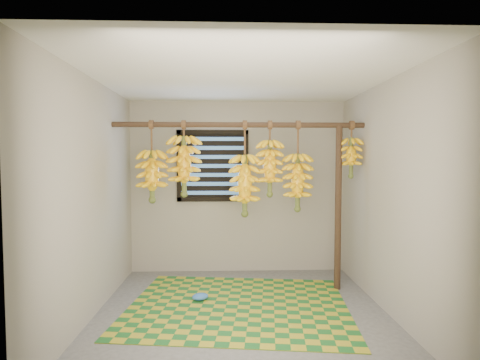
{
  "coord_description": "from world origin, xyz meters",
  "views": [
    {
      "loc": [
        -0.15,
        -3.77,
        1.58
      ],
      "look_at": [
        0.0,
        0.55,
        1.35
      ],
      "focal_mm": 28.0,
      "sensor_mm": 36.0,
      "label": 1
    }
  ],
  "objects_px": {
    "woven_mat": "(238,305)",
    "banana_bunch_b": "(184,166)",
    "support_post": "(338,208)",
    "plastic_bag": "(200,297)",
    "banana_bunch_a": "(152,176)",
    "banana_bunch_e": "(298,182)",
    "banana_bunch_f": "(351,157)",
    "banana_bunch_c": "(245,185)",
    "banana_bunch_d": "(270,168)"
  },
  "relations": [
    {
      "from": "banana_bunch_a",
      "to": "banana_bunch_b",
      "type": "bearing_deg",
      "value": -0.0
    },
    {
      "from": "woven_mat",
      "to": "plastic_bag",
      "type": "xyz_separation_m",
      "value": [
        -0.42,
        0.16,
        0.04
      ]
    },
    {
      "from": "banana_bunch_e",
      "to": "banana_bunch_f",
      "type": "distance_m",
      "value": 0.71
    },
    {
      "from": "banana_bunch_e",
      "to": "banana_bunch_f",
      "type": "xyz_separation_m",
      "value": [
        0.65,
        0.0,
        0.3
      ]
    },
    {
      "from": "banana_bunch_a",
      "to": "banana_bunch_d",
      "type": "height_order",
      "value": "same"
    },
    {
      "from": "banana_bunch_b",
      "to": "banana_bunch_d",
      "type": "distance_m",
      "value": 1.02
    },
    {
      "from": "banana_bunch_c",
      "to": "banana_bunch_d",
      "type": "bearing_deg",
      "value": -0.0
    },
    {
      "from": "banana_bunch_b",
      "to": "banana_bunch_f",
      "type": "relative_size",
      "value": 1.31
    },
    {
      "from": "woven_mat",
      "to": "banana_bunch_a",
      "type": "distance_m",
      "value": 1.79
    },
    {
      "from": "plastic_bag",
      "to": "banana_bunch_d",
      "type": "xyz_separation_m",
      "value": [
        0.82,
        0.34,
        1.44
      ]
    },
    {
      "from": "banana_bunch_d",
      "to": "woven_mat",
      "type": "bearing_deg",
      "value": -128.39
    },
    {
      "from": "banana_bunch_a",
      "to": "banana_bunch_c",
      "type": "height_order",
      "value": "same"
    },
    {
      "from": "banana_bunch_f",
      "to": "banana_bunch_c",
      "type": "bearing_deg",
      "value": 180.0
    },
    {
      "from": "plastic_bag",
      "to": "banana_bunch_a",
      "type": "height_order",
      "value": "banana_bunch_a"
    },
    {
      "from": "woven_mat",
      "to": "banana_bunch_b",
      "type": "relative_size",
      "value": 2.61
    },
    {
      "from": "banana_bunch_c",
      "to": "banana_bunch_e",
      "type": "bearing_deg",
      "value": -0.0
    },
    {
      "from": "banana_bunch_c",
      "to": "support_post",
      "type": "bearing_deg",
      "value": -0.0
    },
    {
      "from": "woven_mat",
      "to": "banana_bunch_f",
      "type": "relative_size",
      "value": 3.41
    },
    {
      "from": "support_post",
      "to": "banana_bunch_b",
      "type": "relative_size",
      "value": 2.24
    },
    {
      "from": "banana_bunch_a",
      "to": "banana_bunch_b",
      "type": "xyz_separation_m",
      "value": [
        0.38,
        -0.0,
        0.12
      ]
    },
    {
      "from": "support_post",
      "to": "banana_bunch_a",
      "type": "xyz_separation_m",
      "value": [
        -2.24,
        0.0,
        0.39
      ]
    },
    {
      "from": "woven_mat",
      "to": "banana_bunch_d",
      "type": "height_order",
      "value": "banana_bunch_d"
    },
    {
      "from": "support_post",
      "to": "banana_bunch_d",
      "type": "distance_m",
      "value": 0.97
    },
    {
      "from": "support_post",
      "to": "banana_bunch_b",
      "type": "bearing_deg",
      "value": -180.0
    },
    {
      "from": "banana_bunch_e",
      "to": "plastic_bag",
      "type": "bearing_deg",
      "value": -163.67
    },
    {
      "from": "support_post",
      "to": "plastic_bag",
      "type": "xyz_separation_m",
      "value": [
        -1.65,
        -0.34,
        -0.95
      ]
    },
    {
      "from": "banana_bunch_c",
      "to": "banana_bunch_d",
      "type": "xyz_separation_m",
      "value": [
        0.3,
        -0.0,
        0.21
      ]
    },
    {
      "from": "woven_mat",
      "to": "banana_bunch_c",
      "type": "distance_m",
      "value": 1.37
    },
    {
      "from": "woven_mat",
      "to": "banana_bunch_f",
      "type": "bearing_deg",
      "value": 19.83
    },
    {
      "from": "plastic_bag",
      "to": "banana_bunch_b",
      "type": "relative_size",
      "value": 0.21
    },
    {
      "from": "woven_mat",
      "to": "banana_bunch_a",
      "type": "relative_size",
      "value": 2.42
    },
    {
      "from": "banana_bunch_a",
      "to": "banana_bunch_e",
      "type": "distance_m",
      "value": 1.75
    },
    {
      "from": "woven_mat",
      "to": "banana_bunch_c",
      "type": "bearing_deg",
      "value": 79.22
    },
    {
      "from": "support_post",
      "to": "banana_bunch_c",
      "type": "height_order",
      "value": "banana_bunch_c"
    },
    {
      "from": "plastic_bag",
      "to": "banana_bunch_f",
      "type": "height_order",
      "value": "banana_bunch_f"
    },
    {
      "from": "support_post",
      "to": "banana_bunch_e",
      "type": "height_order",
      "value": "banana_bunch_e"
    },
    {
      "from": "woven_mat",
      "to": "plastic_bag",
      "type": "relative_size",
      "value": 12.36
    },
    {
      "from": "banana_bunch_c",
      "to": "banana_bunch_e",
      "type": "distance_m",
      "value": 0.64
    },
    {
      "from": "support_post",
      "to": "woven_mat",
      "type": "bearing_deg",
      "value": -157.98
    },
    {
      "from": "banana_bunch_a",
      "to": "woven_mat",
      "type": "bearing_deg",
      "value": -26.26
    },
    {
      "from": "support_post",
      "to": "plastic_bag",
      "type": "relative_size",
      "value": 10.6
    },
    {
      "from": "banana_bunch_a",
      "to": "support_post",
      "type": "bearing_deg",
      "value": -0.0
    },
    {
      "from": "plastic_bag",
      "to": "banana_bunch_d",
      "type": "height_order",
      "value": "banana_bunch_d"
    },
    {
      "from": "plastic_bag",
      "to": "banana_bunch_e",
      "type": "bearing_deg",
      "value": 16.33
    },
    {
      "from": "banana_bunch_d",
      "to": "banana_bunch_a",
      "type": "bearing_deg",
      "value": 180.0
    },
    {
      "from": "plastic_bag",
      "to": "banana_bunch_d",
      "type": "bearing_deg",
      "value": 22.5
    },
    {
      "from": "plastic_bag",
      "to": "banana_bunch_c",
      "type": "xyz_separation_m",
      "value": [
        0.52,
        0.34,
        1.23
      ]
    },
    {
      "from": "support_post",
      "to": "woven_mat",
      "type": "distance_m",
      "value": 1.66
    },
    {
      "from": "banana_bunch_b",
      "to": "banana_bunch_e",
      "type": "distance_m",
      "value": 1.38
    },
    {
      "from": "banana_bunch_d",
      "to": "banana_bunch_b",
      "type": "bearing_deg",
      "value": -180.0
    }
  ]
}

